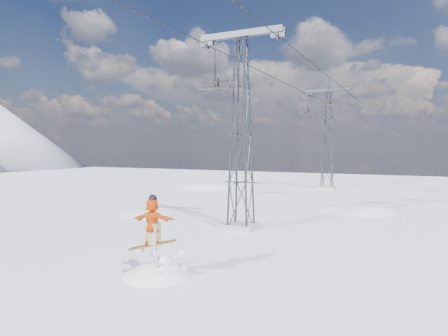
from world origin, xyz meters
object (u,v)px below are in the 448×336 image
(lift_tower_near, at_px, (241,135))
(lift_chair_near, at_px, (215,85))
(lift_tower_far, at_px, (328,141))
(snowboarder_jump, at_px, (158,318))

(lift_tower_near, bearing_deg, lift_chair_near, 154.26)
(lift_tower_far, relative_size, lift_chair_near, 4.15)
(lift_tower_far, height_order, lift_chair_near, lift_tower_far)
(lift_tower_far, bearing_deg, snowboarder_jump, -89.05)
(lift_tower_near, relative_size, lift_tower_far, 1.00)
(lift_tower_far, distance_m, lift_chair_near, 24.25)
(lift_tower_near, height_order, snowboarder_jump, lift_tower_near)
(lift_tower_near, distance_m, snowboarder_jump, 11.59)
(lift_chair_near, bearing_deg, lift_tower_near, -25.74)
(snowboarder_jump, bearing_deg, lift_tower_far, 90.95)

